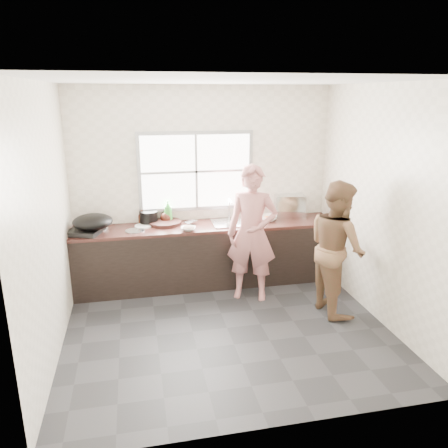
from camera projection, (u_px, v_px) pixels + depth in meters
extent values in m
cube|color=#29292C|center=(227.00, 328.00, 5.01)|extent=(3.60, 3.20, 0.01)
cube|color=silver|center=(228.00, 80.00, 4.23)|extent=(3.60, 3.20, 0.01)
cube|color=silver|center=(203.00, 185.00, 6.13)|extent=(3.60, 0.01, 2.70)
cube|color=beige|center=(47.00, 224.00, 4.27)|extent=(0.01, 3.20, 2.70)
cube|color=beige|center=(382.00, 206.00, 4.97)|extent=(0.01, 3.20, 2.70)
cube|color=beige|center=(275.00, 273.00, 3.11)|extent=(3.60, 0.01, 2.70)
cube|color=black|center=(208.00, 255.00, 6.10)|extent=(3.60, 0.62, 0.82)
cube|color=#371B16|center=(207.00, 226.00, 5.98)|extent=(3.60, 0.64, 0.04)
cube|color=silver|center=(232.00, 223.00, 6.04)|extent=(0.55, 0.45, 0.02)
cylinder|color=silver|center=(229.00, 209.00, 6.18)|extent=(0.02, 0.02, 0.30)
cube|color=#9EA0A5|center=(196.00, 171.00, 6.04)|extent=(1.60, 0.05, 1.10)
cube|color=white|center=(196.00, 172.00, 6.01)|extent=(1.50, 0.01, 1.00)
imported|color=tan|center=(252.00, 238.00, 5.56)|extent=(0.70, 0.58, 1.64)
imported|color=brown|center=(337.00, 247.00, 5.22)|extent=(0.66, 0.83, 1.63)
cylinder|color=black|center=(165.00, 223.00, 5.98)|extent=(0.47, 0.47, 0.04)
cube|color=#B9BAC0|center=(191.00, 222.00, 5.96)|extent=(0.21, 0.21, 0.01)
imported|color=silver|center=(188.00, 229.00, 5.71)|extent=(0.24, 0.24, 0.05)
imported|color=white|center=(268.00, 219.00, 6.15)|extent=(0.25, 0.25, 0.06)
imported|color=silver|center=(231.00, 224.00, 5.89)|extent=(0.20, 0.20, 0.05)
cylinder|color=black|center=(149.00, 217.00, 5.99)|extent=(0.27, 0.27, 0.18)
cylinder|color=white|center=(143.00, 226.00, 5.88)|extent=(0.30, 0.30, 0.02)
imported|color=green|center=(168.00, 211.00, 6.04)|extent=(0.16, 0.16, 0.32)
imported|color=#3F1B0F|center=(142.00, 218.00, 5.99)|extent=(0.09, 0.09, 0.18)
imported|color=#3E180F|center=(166.00, 216.00, 6.05)|extent=(0.17, 0.17, 0.19)
cylinder|color=white|center=(152.00, 220.00, 6.03)|extent=(0.08, 0.08, 0.10)
cube|color=black|center=(85.00, 231.00, 5.59)|extent=(0.51, 0.51, 0.06)
ellipsoid|color=black|center=(93.00, 222.00, 5.56)|extent=(0.54, 0.54, 0.19)
cube|color=silver|center=(289.00, 205.00, 6.36)|extent=(0.46, 0.36, 0.32)
cylinder|color=silver|center=(98.00, 229.00, 5.75)|extent=(0.31, 0.31, 0.01)
cylinder|color=#B1B2B8|center=(135.00, 231.00, 5.68)|extent=(0.26, 0.26, 0.01)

